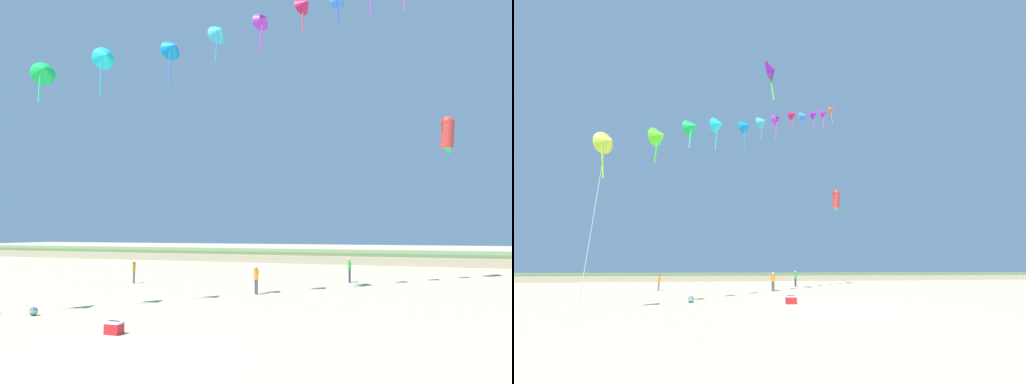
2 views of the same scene
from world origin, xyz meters
The scene contains 9 objects.
ground_plane centered at (0.00, 0.00, 0.00)m, with size 240.00×240.00×0.00m, color #C1B28E.
dune_ridge centered at (0.00, 44.38, 0.62)m, with size 120.00×12.01×1.24m.
person_near_left centered at (-10.65, 15.77, 0.86)m, with size 0.24×0.51×1.49m.
person_near_right centered at (-0.83, 13.42, 0.93)m, with size 0.48×0.42×1.61m.
person_mid_center centered at (3.22, 21.32, 0.97)m, with size 0.26×0.58×1.68m.
kite_banner_string centered at (-1.18, 12.12, 15.34)m, with size 22.41×25.26×23.61m.
large_kite_mid_trail centered at (10.09, 25.60, 10.93)m, with size 1.23×1.10×2.91m.
beach_cooler centered at (-1.98, 2.25, 0.21)m, with size 0.58×0.41×0.46m.
beach_ball centered at (-7.38, 4.01, 0.18)m, with size 0.36×0.36×0.36m.
Camera 1 is at (8.11, -11.12, 3.49)m, focal length 32.00 mm.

